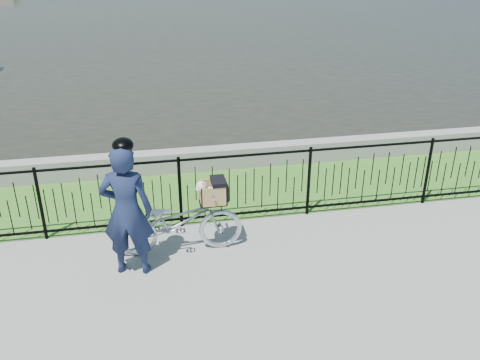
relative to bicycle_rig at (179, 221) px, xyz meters
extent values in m
plane|color=gray|center=(1.08, -0.92, -0.48)|extent=(120.00, 120.00, 0.00)
cube|color=#3A6F23|center=(1.08, 1.68, -0.48)|extent=(60.00, 2.00, 0.01)
cube|color=gray|center=(1.08, 2.68, -0.28)|extent=(60.00, 0.30, 0.40)
imported|color=silver|center=(-0.01, 0.00, -0.01)|extent=(1.80, 0.63, 0.94)
cube|color=black|center=(0.49, 0.00, 0.25)|extent=(0.38, 0.18, 0.02)
cube|color=#A5854C|center=(0.49, 0.00, 0.25)|extent=(0.35, 0.29, 0.01)
cube|color=#A5854C|center=(0.49, 0.14, 0.39)|extent=(0.35, 0.02, 0.29)
cube|color=#A5854C|center=(0.49, -0.14, 0.39)|extent=(0.35, 0.01, 0.29)
cube|color=#A5854C|center=(0.66, 0.00, 0.39)|extent=(0.02, 0.29, 0.29)
cube|color=#A5854C|center=(0.32, 0.00, 0.39)|extent=(0.01, 0.29, 0.29)
cube|color=black|center=(0.57, 0.00, 0.57)|extent=(0.19, 0.31, 0.06)
cube|color=black|center=(0.67, 0.00, 0.42)|extent=(0.02, 0.31, 0.23)
ellipsoid|color=silver|center=(0.47, 0.00, 0.38)|extent=(0.31, 0.22, 0.20)
sphere|color=silver|center=(0.33, -0.02, 0.52)|extent=(0.15, 0.15, 0.15)
sphere|color=silver|center=(0.28, -0.04, 0.49)|extent=(0.07, 0.07, 0.07)
sphere|color=black|center=(0.26, -0.05, 0.48)|extent=(0.02, 0.02, 0.02)
cone|color=#A66445|center=(0.33, 0.04, 0.58)|extent=(0.06, 0.08, 0.08)
cone|color=#A66445|center=(0.35, -0.06, 0.58)|extent=(0.06, 0.08, 0.08)
imported|color=#161F3D|center=(-0.67, -0.35, 0.42)|extent=(0.73, 0.55, 1.82)
ellipsoid|color=black|center=(-0.67, -0.35, 1.31)|extent=(0.26, 0.29, 0.18)
camera|label=1|loc=(-0.34, -6.44, 3.78)|focal=40.00mm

